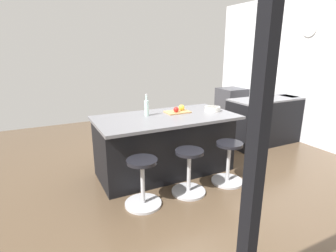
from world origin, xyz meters
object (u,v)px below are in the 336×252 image
object	(u,v)px
apple_yellow	(182,108)
apple_red	(176,110)
oven_range	(231,106)
fruit_bowl	(212,109)
stool_by_window	(228,164)
water_bottle	(147,107)
kitchen_island	(165,144)
stool_middle	(189,173)
stool_near_camera	(143,184)
cutting_board	(177,112)

from	to	relation	value
apple_yellow	apple_red	xyz separation A→B (m)	(0.13, 0.06, -0.00)
oven_range	fruit_bowl	bearing A→B (deg)	43.96
stool_by_window	apple_red	xyz separation A→B (m)	(0.43, -0.73, 0.66)
water_bottle	oven_range	bearing A→B (deg)	-150.09
fruit_bowl	kitchen_island	bearing A→B (deg)	-5.74
stool_middle	water_bottle	size ratio (longest dim) A/B	1.88
stool_near_camera	fruit_bowl	distance (m)	1.66
stool_middle	stool_near_camera	size ratio (longest dim) A/B	1.00
stool_by_window	apple_yellow	distance (m)	1.08
water_bottle	cutting_board	bearing A→B (deg)	177.31
stool_middle	apple_red	bearing A→B (deg)	-105.47
stool_by_window	water_bottle	bearing A→B (deg)	-42.35
stool_by_window	stool_near_camera	world-z (taller)	same
kitchen_island	cutting_board	distance (m)	0.51
apple_yellow	oven_range	bearing A→B (deg)	-144.53
stool_middle	apple_red	size ratio (longest dim) A/B	7.36
stool_near_camera	apple_yellow	bearing A→B (deg)	-140.53
kitchen_island	fruit_bowl	bearing A→B (deg)	174.26
stool_by_window	water_bottle	distance (m)	1.38
oven_range	stool_by_window	distance (m)	3.27
oven_range	apple_yellow	size ratio (longest dim) A/B	9.65
apple_red	water_bottle	size ratio (longest dim) A/B	0.26
stool_near_camera	apple_red	size ratio (longest dim) A/B	7.36
kitchen_island	water_bottle	xyz separation A→B (m)	(0.24, -0.10, 0.56)
stool_by_window	cutting_board	world-z (taller)	cutting_board
kitchen_island	stool_by_window	distance (m)	0.95
stool_middle	fruit_bowl	distance (m)	1.18
stool_by_window	fruit_bowl	distance (m)	0.90
cutting_board	apple_red	distance (m)	0.08
oven_range	stool_near_camera	xyz separation A→B (m)	(3.36, 2.50, -0.16)
stool_near_camera	cutting_board	world-z (taller)	cutting_board
stool_near_camera	fruit_bowl	size ratio (longest dim) A/B	2.51
kitchen_island	apple_red	distance (m)	0.54
oven_range	water_bottle	size ratio (longest dim) A/B	2.77
oven_range	stool_by_window	size ratio (longest dim) A/B	1.47
oven_range	kitchen_island	xyz separation A→B (m)	(2.73, 1.81, 0.01)
apple_yellow	fruit_bowl	distance (m)	0.48
stool_middle	stool_by_window	bearing A→B (deg)	180.00
kitchen_island	cutting_board	size ratio (longest dim) A/B	5.57
stool_middle	apple_yellow	bearing A→B (deg)	-112.62
kitchen_island	stool_by_window	bearing A→B (deg)	132.39
stool_by_window	stool_middle	size ratio (longest dim) A/B	1.00
stool_near_camera	cutting_board	bearing A→B (deg)	-138.72
kitchen_island	stool_near_camera	size ratio (longest dim) A/B	3.41
kitchen_island	apple_red	xyz separation A→B (m)	(-0.20, -0.04, 0.50)
oven_range	water_bottle	bearing A→B (deg)	29.91
oven_range	fruit_bowl	distance (m)	2.76
kitchen_island	water_bottle	distance (m)	0.62
cutting_board	apple_yellow	world-z (taller)	apple_yellow
apple_yellow	kitchen_island	bearing A→B (deg)	16.83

